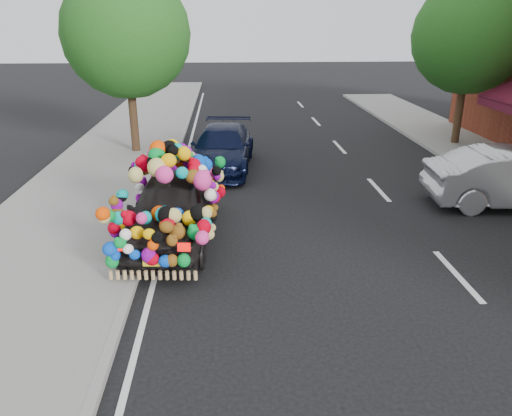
{
  "coord_description": "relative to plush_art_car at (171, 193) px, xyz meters",
  "views": [
    {
      "loc": [
        -0.65,
        -7.97,
        4.45
      ],
      "look_at": [
        -0.09,
        0.9,
        1.09
      ],
      "focal_mm": 35.0,
      "sensor_mm": 36.0,
      "label": 1
    }
  ],
  "objects": [
    {
      "name": "navy_sedan",
      "position": [
        1.04,
        5.45,
        -0.39
      ],
      "size": [
        2.34,
        4.68,
        1.31
      ],
      "primitive_type": "imported",
      "rotation": [
        0.0,
        0.0,
        -0.12
      ],
      "color": "black",
      "rests_on": "ground"
    },
    {
      "name": "sidewalk",
      "position": [
        -2.5,
        -2.0,
        -0.99
      ],
      "size": [
        4.0,
        60.0,
        0.12
      ],
      "primitive_type": "cube",
      "color": "gray",
      "rests_on": "ground"
    },
    {
      "name": "kerb",
      "position": [
        -0.55,
        -2.0,
        -0.98
      ],
      "size": [
        0.15,
        60.0,
        0.13
      ],
      "primitive_type": "cube",
      "color": "gray",
      "rests_on": "ground"
    },
    {
      "name": "lane_markings",
      "position": [
        5.4,
        -2.0,
        -1.04
      ],
      "size": [
        6.0,
        50.0,
        0.01
      ],
      "primitive_type": null,
      "color": "silver",
      "rests_on": "ground"
    },
    {
      "name": "ground",
      "position": [
        1.8,
        -2.0,
        -1.05
      ],
      "size": [
        100.0,
        100.0,
        0.0
      ],
      "primitive_type": "plane",
      "color": "black",
      "rests_on": "ground"
    },
    {
      "name": "tree_near_sidewalk",
      "position": [
        -2.0,
        7.5,
        2.98
      ],
      "size": [
        4.2,
        4.2,
        6.13
      ],
      "color": "#332114",
      "rests_on": "ground"
    },
    {
      "name": "tree_far_b",
      "position": [
        9.8,
        8.0,
        2.85
      ],
      "size": [
        4.0,
        4.0,
        5.9
      ],
      "color": "#332114",
      "rests_on": "ground"
    },
    {
      "name": "plush_art_car",
      "position": [
        0.0,
        0.0,
        0.0
      ],
      "size": [
        2.35,
        4.46,
        2.05
      ],
      "rotation": [
        0.0,
        0.0,
        -0.08
      ],
      "color": "black",
      "rests_on": "ground"
    }
  ]
}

